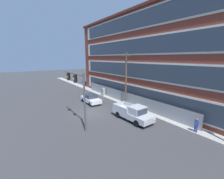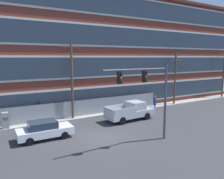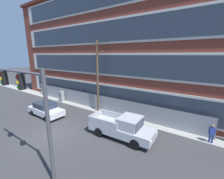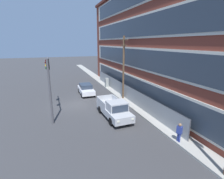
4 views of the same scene
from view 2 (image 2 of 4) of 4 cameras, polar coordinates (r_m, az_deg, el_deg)
The scene contains 12 objects.
ground_plane at distance 19.27m, azimuth -2.62°, elevation -12.42°, with size 160.00×160.00×0.00m, color #38383A.
sidewalk_building_side at distance 25.25m, azimuth -9.96°, elevation -7.27°, with size 80.00×1.74×0.16m, color #9E9B93.
brick_mill_building at distance 33.05m, azimuth -3.22°, elevation 9.68°, with size 49.63×11.97×15.16m.
chain_link_fence at distance 24.83m, azimuth -11.83°, elevation -5.36°, with size 25.09×0.06×2.00m.
traffic_signal_mast at distance 17.35m, azimuth 9.85°, elevation 0.33°, with size 5.97×0.43×6.24m.
pickup_truck_silver at distance 24.24m, azimuth 4.92°, elevation -5.72°, with size 5.67×2.30×1.99m.
sedan_white at distance 19.56m, azimuth -17.22°, elevation -9.99°, with size 4.55×2.01×1.56m.
utility_pole_near_corner at distance 24.05m, azimuth -10.44°, elevation 2.96°, with size 2.06×0.26×8.46m.
utility_pole_midblock at distance 32.63m, azimuth 16.16°, elevation 3.57°, with size 2.48×0.26×7.68m.
utility_pole_far_east at distance 41.53m, azimuth 27.12°, elevation 4.18°, with size 2.70×0.26×7.94m.
electrical_cabinet at distance 23.18m, azimuth -26.07°, elevation -7.46°, with size 0.58×0.55×1.71m.
pedestrian_near_cabinet at distance 30.32m, azimuth 11.14°, elevation -2.92°, with size 0.46×0.39×1.69m.
Camera 2 is at (-8.33, -15.97, 6.85)m, focal length 35.00 mm.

